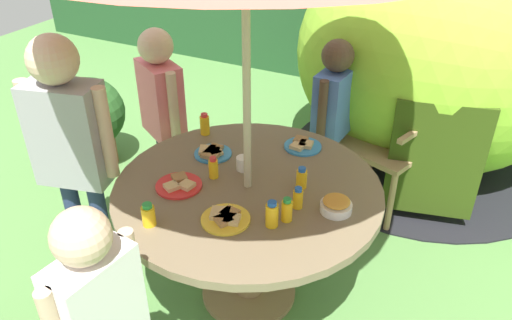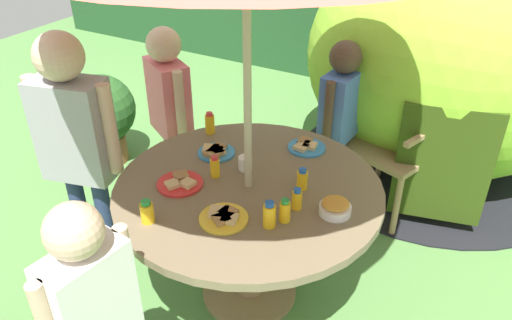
% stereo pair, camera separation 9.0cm
% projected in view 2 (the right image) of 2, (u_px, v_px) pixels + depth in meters
% --- Properties ---
extents(ground_plane, '(10.00, 10.00, 0.02)m').
position_uv_depth(ground_plane, '(249.00, 293.00, 2.82)').
color(ground_plane, '#548442').
extents(hedge_backdrop, '(9.00, 0.70, 1.68)m').
position_uv_depth(hedge_backdrop, '(423.00, 3.00, 4.87)').
color(hedge_backdrop, '#234C28').
rests_on(hedge_backdrop, ground_plane).
extents(garden_table, '(1.30, 1.30, 0.72)m').
position_uv_depth(garden_table, '(249.00, 208.00, 2.51)').
color(garden_table, '#93704C').
rests_on(garden_table, ground_plane).
extents(wooden_chair, '(0.63, 0.64, 1.03)m').
position_uv_depth(wooden_chair, '(405.00, 128.00, 3.28)').
color(wooden_chair, tan).
rests_on(wooden_chair, ground_plane).
extents(dome_tent, '(2.46, 2.46, 1.73)m').
position_uv_depth(dome_tent, '(451.00, 59.00, 3.51)').
color(dome_tent, '#8CC633').
rests_on(dome_tent, ground_plane).
extents(potted_plant, '(0.53, 0.53, 0.70)m').
position_uv_depth(potted_plant, '(101.00, 114.00, 3.81)').
color(potted_plant, brown).
rests_on(potted_plant, ground_plane).
extents(child_in_blue_shirt, '(0.20, 0.40, 1.16)m').
position_uv_depth(child_in_blue_shirt, '(341.00, 106.00, 3.14)').
color(child_in_blue_shirt, brown).
rests_on(child_in_blue_shirt, ground_plane).
extents(child_in_pink_shirt, '(0.37, 0.31, 1.24)m').
position_uv_depth(child_in_pink_shirt, '(169.00, 98.00, 3.13)').
color(child_in_pink_shirt, '#3F3F47').
rests_on(child_in_pink_shirt, ground_plane).
extents(child_in_grey_shirt, '(0.46, 0.28, 1.41)m').
position_uv_depth(child_in_grey_shirt, '(75.00, 130.00, 2.54)').
color(child_in_grey_shirt, navy).
rests_on(child_in_grey_shirt, ground_plane).
extents(child_in_white_shirt, '(0.20, 0.40, 1.16)m').
position_uv_depth(child_in_white_shirt, '(91.00, 301.00, 1.79)').
color(child_in_white_shirt, navy).
rests_on(child_in_white_shirt, ground_plane).
extents(snack_bowl, '(0.14, 0.14, 0.07)m').
position_uv_depth(snack_bowl, '(335.00, 207.00, 2.23)').
color(snack_bowl, white).
rests_on(snack_bowl, garden_table).
extents(plate_mid_right, '(0.22, 0.22, 0.03)m').
position_uv_depth(plate_mid_right, '(224.00, 217.00, 2.21)').
color(plate_mid_right, yellow).
rests_on(plate_mid_right, garden_table).
extents(plate_mid_left, '(0.20, 0.20, 0.03)m').
position_uv_depth(plate_mid_left, '(306.00, 146.00, 2.73)').
color(plate_mid_left, '#338CD8').
rests_on(plate_mid_left, garden_table).
extents(plate_far_right, '(0.22, 0.22, 0.03)m').
position_uv_depth(plate_far_right, '(180.00, 183.00, 2.44)').
color(plate_far_right, red).
rests_on(plate_far_right, garden_table).
extents(plate_near_left, '(0.20, 0.20, 0.03)m').
position_uv_depth(plate_near_left, '(216.00, 151.00, 2.68)').
color(plate_near_left, '#338CD8').
rests_on(plate_near_left, garden_table).
extents(juice_bottle_near_right, '(0.05, 0.05, 0.11)m').
position_uv_depth(juice_bottle_near_right, '(215.00, 167.00, 2.48)').
color(juice_bottle_near_right, yellow).
rests_on(juice_bottle_near_right, garden_table).
extents(juice_bottle_far_left, '(0.06, 0.06, 0.13)m').
position_uv_depth(juice_bottle_far_left, '(269.00, 215.00, 2.14)').
color(juice_bottle_far_left, yellow).
rests_on(juice_bottle_far_left, garden_table).
extents(juice_bottle_center_front, '(0.05, 0.05, 0.11)m').
position_uv_depth(juice_bottle_center_front, '(285.00, 211.00, 2.18)').
color(juice_bottle_center_front, yellow).
rests_on(juice_bottle_center_front, garden_table).
extents(juice_bottle_center_back, '(0.05, 0.05, 0.11)m').
position_uv_depth(juice_bottle_center_back, '(302.00, 179.00, 2.39)').
color(juice_bottle_center_back, yellow).
rests_on(juice_bottle_center_back, garden_table).
extents(juice_bottle_front_edge, '(0.05, 0.05, 0.11)m').
position_uv_depth(juice_bottle_front_edge, '(297.00, 199.00, 2.25)').
color(juice_bottle_front_edge, yellow).
rests_on(juice_bottle_front_edge, garden_table).
extents(juice_bottle_back_edge, '(0.05, 0.05, 0.13)m').
position_uv_depth(juice_bottle_back_edge, '(210.00, 123.00, 2.85)').
color(juice_bottle_back_edge, yellow).
rests_on(juice_bottle_back_edge, garden_table).
extents(juice_bottle_spot_a, '(0.06, 0.06, 0.11)m').
position_uv_depth(juice_bottle_spot_a, '(147.00, 212.00, 2.17)').
color(juice_bottle_spot_a, yellow).
rests_on(juice_bottle_spot_a, garden_table).
extents(cup_near, '(0.07, 0.07, 0.07)m').
position_uv_depth(cup_near, '(245.00, 163.00, 2.54)').
color(cup_near, white).
rests_on(cup_near, garden_table).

